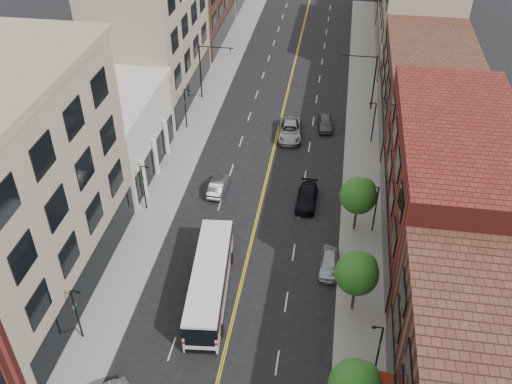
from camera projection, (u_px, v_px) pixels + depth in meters
The scene contains 24 objects.
sidewalk_left at pixel (185, 150), 64.90m from camera, with size 4.00×110.00×0.15m, color gray.
sidewalk_right at pixel (362, 165), 62.44m from camera, with size 4.00×110.00×0.15m, color gray.
bldg_l_tanoffice at pixel (12, 198), 43.00m from camera, with size 10.00×22.00×18.00m, color gray.
bldg_l_white at pixel (108, 134), 60.24m from camera, with size 10.00×14.00×8.00m, color silver.
bldg_l_far_a at pixel (151, 29), 70.71m from camera, with size 10.00×20.00×18.00m, color gray.
bldg_r_mid at pixel (450, 186), 49.33m from camera, with size 10.00×22.00×12.00m, color maroon.
bldg_r_far_a at pixel (428, 88), 66.56m from camera, with size 10.00×20.00×10.00m, color #542F21.
bldg_r_far_b at pixel (418, 10), 81.98m from camera, with size 10.00×22.00×14.00m, color gray.
tree_r_2 at pixel (358, 272), 43.52m from camera, with size 3.40×3.40×5.59m.
tree_r_3 at pixel (359, 195), 51.44m from camera, with size 3.40×3.40×5.59m.
lamp_l_1 at pixel (77, 311), 41.91m from camera, with size 0.81×0.55×5.05m.
lamp_l_2 at pixel (144, 185), 54.57m from camera, with size 0.81×0.55×5.05m.
lamp_l_3 at pixel (186, 106), 67.24m from camera, with size 0.81×0.55×5.05m.
lamp_r_1 at pixel (378, 349), 39.22m from camera, with size 0.81×0.55×5.05m.
lamp_r_2 at pixel (375, 207), 51.89m from camera, with size 0.81×0.55×5.05m.
lamp_r_3 at pixel (373, 120), 64.55m from camera, with size 0.81×0.55×5.05m.
signal_mast_left at pixel (206, 65), 72.49m from camera, with size 4.49×0.18×7.20m.
signal_mast_right at pixel (369, 76), 69.97m from camera, with size 4.49×0.18×7.20m.
city_bus at pixel (210, 280), 46.10m from camera, with size 3.77×12.26×3.10m.
car_parked_far at pixel (329, 263), 49.23m from camera, with size 1.67×4.15×1.42m, color #A9ABB1.
car_lane_behind at pixel (218, 186), 58.32m from camera, with size 1.48×4.25×1.40m, color #55555B.
car_lane_a at pixel (307, 198), 56.71m from camera, with size 1.99×4.89×1.42m, color black.
car_lane_b at pixel (290, 130), 66.99m from camera, with size 2.70×5.86×1.63m, color #9A9CA1.
car_lane_c at pixel (325, 123), 68.64m from camera, with size 1.73×4.31×1.47m, color #4D4D53.
Camera 1 is at (6.44, -17.95, 35.10)m, focal length 40.00 mm.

